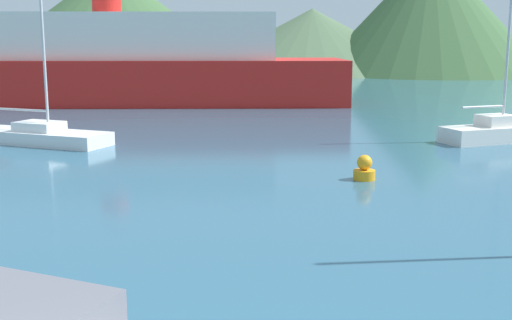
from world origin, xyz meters
name	(u,v)px	position (x,y,z in m)	size (l,w,h in m)	color
sailboat_inner	(40,134)	(-11.46, 22.82, 0.45)	(6.82, 3.46, 10.73)	white
sailboat_middle	(495,130)	(8.73, 26.39, 0.52)	(5.29, 3.99, 9.23)	white
ferry_distant	(109,64)	(-15.24, 41.26, 2.82)	(35.00, 13.78, 8.01)	red
buoy_marker	(364,169)	(2.69, 17.36, 0.34)	(0.72, 0.72, 0.83)	orange
hill_west	(112,20)	(-31.10, 84.02, 7.29)	(40.05, 40.05, 14.59)	#3D6038
hill_central	(312,40)	(-3.52, 90.31, 4.49)	(34.55, 34.55, 8.97)	#4C6647
hill_east	(430,12)	(12.56, 87.75, 8.29)	(31.24, 31.24, 16.59)	#3D6038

